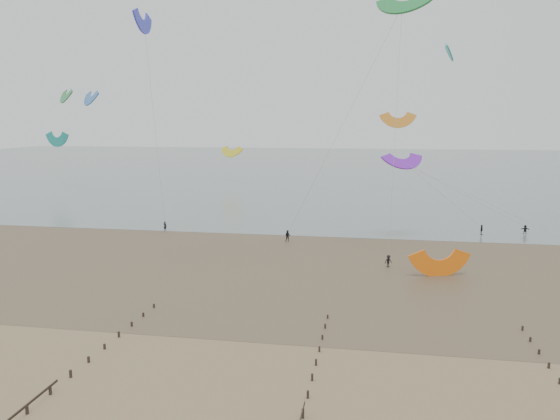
% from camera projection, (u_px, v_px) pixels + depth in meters
% --- Properties ---
extents(ground, '(500.00, 500.00, 0.00)m').
position_uv_depth(ground, '(263.00, 370.00, 42.39)').
color(ground, brown).
rests_on(ground, ground).
extents(sea_and_shore, '(500.00, 665.00, 0.03)m').
position_uv_depth(sea_and_shore, '(284.00, 259.00, 76.53)').
color(sea_and_shore, '#475654').
rests_on(sea_and_shore, ground).
extents(kitesurfer_lead, '(0.67, 0.51, 1.65)m').
position_uv_depth(kitesurfer_lead, '(165.00, 226.00, 96.12)').
color(kitesurfer_lead, black).
rests_on(kitesurfer_lead, ground).
extents(kitesurfers, '(147.90, 26.66, 1.88)m').
position_uv_depth(kitesurfers, '(449.00, 239.00, 85.42)').
color(kitesurfers, black).
rests_on(kitesurfers, ground).
extents(grounded_kite, '(7.87, 6.91, 3.65)m').
position_uv_depth(grounded_kite, '(439.00, 276.00, 68.09)').
color(grounded_kite, orange).
rests_on(grounded_kite, ground).
extents(kites_airborne, '(234.53, 109.20, 34.45)m').
position_uv_depth(kites_airborne, '(271.00, 118.00, 127.87)').
color(kites_airborne, '#F554C3').
rests_on(kites_airborne, ground).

